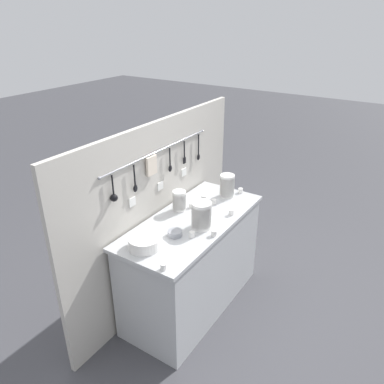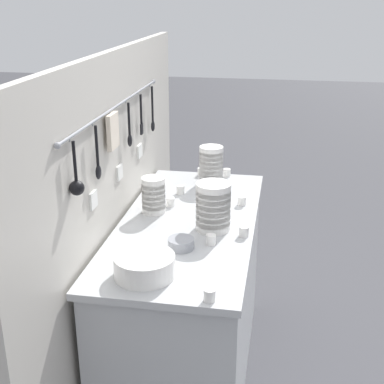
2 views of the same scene
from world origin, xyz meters
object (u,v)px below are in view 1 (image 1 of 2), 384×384
Objects in this scene: cup_edge_near at (192,234)px; cup_back_left at (163,267)px; cup_front_right at (214,233)px; bowl_stack_nested_right at (201,215)px; plate_stack at (144,243)px; cup_edge_far at (231,212)px; bowl_stack_back_corner at (227,186)px; steel_mixing_bowl at (175,233)px; bowl_stack_tall_left at (179,201)px; cup_centre at (204,198)px; cup_mid_row at (226,187)px; cup_front_left at (240,191)px; cup_by_caddy at (191,205)px; cup_back_right at (214,202)px.

cup_edge_near is 1.00× the size of cup_back_left.
cup_edge_near is 1.00× the size of cup_front_right.
cup_edge_near is at bearing -175.16° from bowl_stack_nested_right.
cup_edge_far is (0.78, -0.30, -0.02)m from plate_stack.
bowl_stack_back_corner is at bearing 8.09° from cup_edge_near.
bowl_stack_back_corner is 1.22m from cup_back_left.
steel_mixing_bowl is (0.25, -0.09, -0.02)m from plate_stack.
bowl_stack_tall_left is 0.35m from bowl_stack_nested_right.
cup_front_right is at bearing -50.90° from cup_edge_near.
plate_stack reaches higher than cup_edge_far.
cup_edge_near is 0.63m from cup_centre.
cup_mid_row is 0.15m from cup_front_left.
cup_front_left is (0.60, -0.29, -0.07)m from bowl_stack_tall_left.
bowl_stack_tall_left is at bearing 154.66° from bowl_stack_back_corner.
cup_edge_near and cup_by_caddy have the same top height.
cup_front_right is at bearing -7.80° from cup_back_left.
plate_stack is at bearing -177.71° from cup_centre.
cup_centre is (-0.19, 0.14, -0.08)m from bowl_stack_back_corner.
steel_mixing_bowl is 2.47× the size of cup_front_right.
cup_back_left is at bearing 172.20° from cup_front_right.
cup_by_caddy reaches higher than steel_mixing_bowl.
bowl_stack_tall_left is at bearing 27.33° from cup_back_left.
bowl_stack_tall_left is 3.95× the size of cup_mid_row.
cup_back_right is at bearing -96.69° from cup_centre.
bowl_stack_back_corner is 4.74× the size of cup_edge_far.
bowl_stack_nested_right reaches higher than cup_back_left.
bowl_stack_tall_left reaches higher than cup_edge_near.
cup_front_left is (0.74, 0.02, -0.09)m from bowl_stack_nested_right.
cup_by_caddy is 1.00× the size of cup_front_left.
cup_front_right is (-0.47, -0.38, 0.00)m from cup_centre.
bowl_stack_tall_left is at bearing 64.96° from bowl_stack_nested_right.
cup_back_left is at bearing -169.40° from cup_back_right.
bowl_stack_tall_left is 3.95× the size of cup_front_left.
cup_centre is 0.32m from cup_mid_row.
cup_front_left is at bearing -28.64° from bowl_stack_back_corner.
cup_by_caddy is at bearing 17.57° from steel_mixing_bowl.
cup_edge_near and cup_mid_row have the same top height.
cup_edge_far and cup_by_caddy have the same top height.
cup_back_right is at bearing 13.00° from cup_edge_near.
cup_edge_near is 0.17m from cup_front_right.
cup_mid_row is at bearing 30.92° from bowl_stack_back_corner.
cup_back_left is (-1.20, -0.17, -0.08)m from bowl_stack_back_corner.
bowl_stack_nested_right is at bearing 70.84° from cup_front_right.
cup_back_right is (0.26, -0.20, -0.07)m from bowl_stack_tall_left.
cup_centre is 1.06m from cup_back_left.
cup_by_caddy and cup_front_left have the same top height.
cup_mid_row is 0.50m from cup_by_caddy.
cup_back_left is at bearing -173.23° from bowl_stack_nested_right.
bowl_stack_nested_right is at bearing -166.85° from cup_mid_row.
cup_back_right is (0.62, 0.01, 0.00)m from steel_mixing_bowl.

